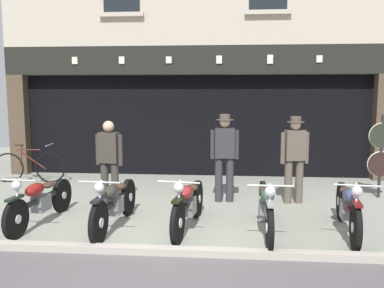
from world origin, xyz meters
TOP-DOWN VIEW (x-y plane):
  - shop_facade at (-0.00, 7.01)m, footprint 10.01×4.42m
  - motorcycle_left at (-2.24, 1.15)m, footprint 0.62×2.01m
  - motorcycle_center_left at (-0.96, 1.06)m, footprint 0.62×2.08m
  - motorcycle_center at (0.22, 1.09)m, footprint 0.62×1.97m
  - motorcycle_center_right at (1.43, 1.01)m, footprint 0.62×2.10m
  - motorcycle_right at (2.69, 1.12)m, footprint 0.62×2.02m
  - salesman_left at (-1.49, 2.64)m, footprint 0.56×0.27m
  - shopkeeper_center at (0.78, 2.82)m, footprint 0.56×0.33m
  - salesman_right at (2.14, 2.82)m, footprint 0.55×0.33m
  - tyre_sign_pole at (3.97, 3.38)m, footprint 0.53×0.06m
  - advert_board_near at (-2.40, 5.40)m, footprint 0.66×0.03m
  - leaning_bicycle at (-3.93, 4.18)m, footprint 1.73×0.50m

SIDE VIEW (x-z plane):
  - leaning_bicycle at x=-3.93m, z-range -0.09..0.86m
  - motorcycle_left at x=-2.24m, z-range -0.04..0.86m
  - motorcycle_center_left at x=-0.96m, z-range -0.03..0.88m
  - motorcycle_center at x=0.22m, z-range -0.03..0.88m
  - motorcycle_right at x=2.69m, z-range -0.04..0.89m
  - motorcycle_center_right at x=1.43m, z-range -0.03..0.89m
  - salesman_left at x=-1.49m, z-range 0.09..1.70m
  - salesman_right at x=2.14m, z-range 0.09..1.80m
  - shopkeeper_center at x=0.78m, z-range 0.10..1.84m
  - tyre_sign_pole at x=3.97m, z-range 0.12..1.83m
  - shop_facade at x=0.00m, z-range -1.46..4.91m
  - advert_board_near at x=-2.40m, z-range 1.29..2.21m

